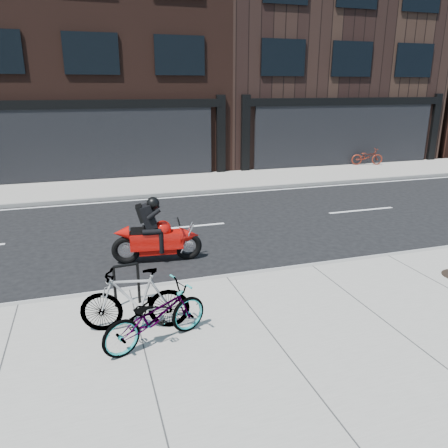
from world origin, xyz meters
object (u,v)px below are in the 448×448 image
object	(u,v)px
bike_rack	(127,281)
bicycle_front	(155,316)
bicycle_far	(367,157)
motorcycle	(161,235)
bicycle_rear	(135,300)

from	to	relation	value
bike_rack	bicycle_front	bearing A→B (deg)	-77.93
bike_rack	bicycle_far	distance (m)	17.53
bike_rack	bicycle_front	world-z (taller)	bicycle_front
bicycle_front	bike_rack	bearing A→B (deg)	-8.49
motorcycle	bike_rack	bearing A→B (deg)	-107.10
bicycle_front	bicycle_rear	xyz separation A→B (m)	(-0.25, 0.50, 0.06)
bicycle_front	bicycle_rear	bearing A→B (deg)	5.78
motorcycle	bicycle_rear	bearing A→B (deg)	-99.90
bicycle_front	bicycle_far	world-z (taller)	bicycle_front
bike_rack	bicycle_far	bearing A→B (deg)	41.42
bicycle_front	motorcycle	size ratio (longest dim) A/B	0.84
bike_rack	bicycle_rear	distance (m)	0.89
bike_rack	bicycle_front	xyz separation A→B (m)	(0.30, -1.39, -0.01)
bicycle_rear	bicycle_far	xyz separation A→B (m)	(13.10, 12.49, -0.11)
bicycle_rear	bicycle_far	size ratio (longest dim) A/B	1.10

